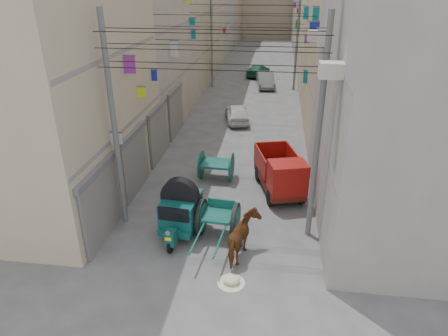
% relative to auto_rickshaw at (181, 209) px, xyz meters
% --- Properties ---
extents(building_row_left, '(8.00, 62.00, 14.00)m').
position_rel_auto_rickshaw_xyz_m(building_row_left, '(-6.82, 28.64, 5.43)').
color(building_row_left, tan).
rests_on(building_row_left, ground).
extents(building_row_right, '(8.00, 62.00, 14.00)m').
position_rel_auto_rickshaw_xyz_m(building_row_right, '(9.17, 28.64, 5.43)').
color(building_row_right, gray).
rests_on(building_row_right, ground).
extents(shutters_left, '(0.18, 14.40, 2.88)m').
position_rel_auto_rickshaw_xyz_m(shutters_left, '(-2.74, 4.89, 0.47)').
color(shutters_left, '#4C4C51').
rests_on(shutters_left, ground).
extents(signboards, '(8.22, 40.52, 5.67)m').
position_rel_auto_rickshaw_xyz_m(signboards, '(1.16, 16.17, 2.40)').
color(signboards, '#AC1629').
rests_on(signboards, ground).
extents(ac_units, '(0.70, 6.55, 3.35)m').
position_rel_auto_rickshaw_xyz_m(ac_units, '(4.82, 2.18, 6.41)').
color(ac_units, beige).
rests_on(ac_units, ground).
extents(utility_poles, '(7.40, 22.20, 8.00)m').
position_rel_auto_rickshaw_xyz_m(utility_poles, '(1.17, 11.52, 2.97)').
color(utility_poles, '#58585B').
rests_on(utility_poles, ground).
extents(overhead_cables, '(7.40, 22.52, 1.12)m').
position_rel_auto_rickshaw_xyz_m(overhead_cables, '(1.17, 8.92, 5.74)').
color(overhead_cables, black).
rests_on(overhead_cables, ground).
extents(auto_rickshaw, '(1.55, 2.52, 1.74)m').
position_rel_auto_rickshaw_xyz_m(auto_rickshaw, '(0.00, 0.00, 0.00)').
color(auto_rickshaw, black).
rests_on(auto_rickshaw, ground).
extents(tonga_cart, '(1.56, 3.18, 1.40)m').
position_rel_auto_rickshaw_xyz_m(tonga_cart, '(1.41, -0.00, -0.30)').
color(tonga_cart, black).
rests_on(tonga_cart, ground).
extents(mini_truck, '(2.45, 3.79, 1.97)m').
position_rel_auto_rickshaw_xyz_m(mini_truck, '(3.74, 3.37, -0.08)').
color(mini_truck, black).
rests_on(mini_truck, ground).
extents(second_cart, '(1.64, 1.47, 1.38)m').
position_rel_auto_rickshaw_xyz_m(second_cart, '(0.64, 4.65, -0.29)').
color(second_cart, '#124F47').
rests_on(second_cart, ground).
extents(feed_sack, '(0.55, 0.44, 0.28)m').
position_rel_auto_rickshaw_xyz_m(feed_sack, '(2.20, -2.57, -0.89)').
color(feed_sack, beige).
rests_on(feed_sack, ground).
extents(horse, '(1.17, 1.99, 1.58)m').
position_rel_auto_rickshaw_xyz_m(horse, '(2.46, -1.19, -0.24)').
color(horse, brown).
rests_on(horse, ground).
extents(distant_car_white, '(2.11, 3.74, 1.20)m').
position_rel_auto_rickshaw_xyz_m(distant_car_white, '(0.75, 13.28, -0.42)').
color(distant_car_white, silver).
rests_on(distant_car_white, ground).
extents(distant_car_grey, '(1.85, 4.07, 1.29)m').
position_rel_auto_rickshaw_xyz_m(distant_car_grey, '(2.28, 23.11, -0.38)').
color(distant_car_grey, '#5C615F').
rests_on(distant_car_grey, ground).
extents(distant_car_green, '(2.50, 4.17, 1.13)m').
position_rel_auto_rickshaw_xyz_m(distant_car_green, '(1.37, 27.45, -0.46)').
color(distant_car_green, '#1B503D').
rests_on(distant_car_green, ground).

